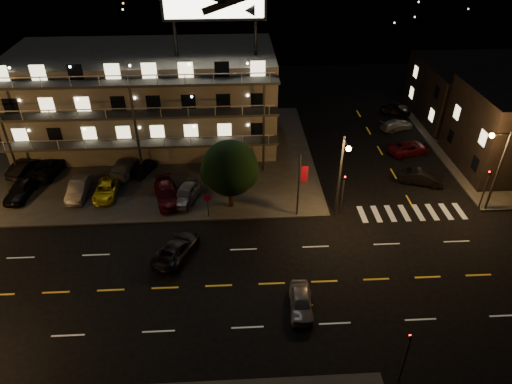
{
  "coord_description": "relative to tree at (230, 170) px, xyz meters",
  "views": [
    {
      "loc": [
        -0.57,
        -24.5,
        24.98
      ],
      "look_at": [
        1.26,
        8.0,
        2.98
      ],
      "focal_mm": 32.0,
      "sensor_mm": 36.0,
      "label": 1
    }
  ],
  "objects": [
    {
      "name": "side_car_2",
      "position": [
        20.47,
        15.12,
        -3.44
      ],
      "size": [
        4.58,
        3.06,
        1.23
      ],
      "primitive_type": "imported",
      "rotation": [
        0.0,
        0.0,
        1.92
      ],
      "color": "gray",
      "rests_on": "ground"
    },
    {
      "name": "lot_car_8",
      "position": [
        -8.94,
        6.29,
        -3.29
      ],
      "size": [
        2.77,
        3.91,
        1.24
      ],
      "primitive_type": "imported",
      "rotation": [
        0.0,
        0.0,
        2.74
      ],
      "color": "black",
      "rests_on": "curb_nw"
    },
    {
      "name": "lot_car_7",
      "position": [
        -10.87,
        6.5,
        -3.15
      ],
      "size": [
        2.8,
        5.47,
        1.52
      ],
      "primitive_type": "imported",
      "rotation": [
        0.0,
        0.0,
        3.01
      ],
      "color": "gray",
      "rests_on": "curb_nw"
    },
    {
      "name": "side_bldg_back",
      "position": [
        30.96,
        17.91,
        -0.56
      ],
      "size": [
        14.06,
        12.0,
        7.0
      ],
      "color": "black",
      "rests_on": "ground"
    },
    {
      "name": "road_car_east",
      "position": [
        4.81,
        -12.62,
        -3.39
      ],
      "size": [
        1.83,
        4.01,
        1.33
      ],
      "primitive_type": "imported",
      "rotation": [
        0.0,
        0.0,
        -0.07
      ],
      "color": "gray",
      "rests_on": "ground"
    },
    {
      "name": "lot_car_3",
      "position": [
        -5.97,
        1.2,
        -3.17
      ],
      "size": [
        3.32,
        5.46,
        1.48
      ],
      "primitive_type": "imported",
      "rotation": [
        0.0,
        0.0,
        0.26
      ],
      "color": "#500B13",
      "rests_on": "curb_nw"
    },
    {
      "name": "ground",
      "position": [
        0.97,
        -10.09,
        -4.06
      ],
      "size": [
        140.0,
        140.0,
        0.0
      ],
      "primitive_type": "plane",
      "color": "black",
      "rests_on": "ground"
    },
    {
      "name": "stop_sign",
      "position": [
        -2.03,
        -1.52,
        -2.35
      ],
      "size": [
        0.91,
        0.11,
        2.61
      ],
      "color": "#2D2D30",
      "rests_on": "ground"
    },
    {
      "name": "curb_nw",
      "position": [
        -13.03,
        9.91,
        -3.98
      ],
      "size": [
        44.0,
        24.0,
        0.15
      ],
      "primitive_type": "cube",
      "color": "#323330",
      "rests_on": "ground"
    },
    {
      "name": "signal_ne",
      "position": [
        22.97,
        -1.59,
        -1.49
      ],
      "size": [
        0.27,
        0.2,
        4.6
      ],
      "color": "#2D2D30",
      "rests_on": "ground"
    },
    {
      "name": "signal_nw",
      "position": [
        9.97,
        -1.59,
        -1.49
      ],
      "size": [
        0.2,
        0.27,
        4.6
      ],
      "color": "#2D2D30",
      "rests_on": "ground"
    },
    {
      "name": "side_car_0",
      "position": [
        19.15,
        2.93,
        -3.35
      ],
      "size": [
        4.56,
        2.89,
        1.42
      ],
      "primitive_type": "imported",
      "rotation": [
        0.0,
        0.0,
        1.22
      ],
      "color": "black",
      "rests_on": "ground"
    },
    {
      "name": "lot_car_0",
      "position": [
        -19.92,
        2.64,
        -3.14
      ],
      "size": [
        2.37,
        4.71,
        1.54
      ],
      "primitive_type": "imported",
      "rotation": [
        0.0,
        0.0,
        -0.13
      ],
      "color": "black",
      "rests_on": "curb_nw"
    },
    {
      "name": "lot_car_5",
      "position": [
        -20.86,
        6.95,
        -3.13
      ],
      "size": [
        3.06,
        4.97,
        1.55
      ],
      "primitive_type": "imported",
      "rotation": [
        0.0,
        0.0,
        2.81
      ],
      "color": "black",
      "rests_on": "curb_nw"
    },
    {
      "name": "streetlight_nc",
      "position": [
        9.47,
        -2.15,
        0.9
      ],
      "size": [
        0.44,
        1.92,
        8.0
      ],
      "color": "#2D2D30",
      "rests_on": "ground"
    },
    {
      "name": "side_car_1",
      "position": [
        19.91,
        9.11,
        -3.4
      ],
      "size": [
        5.15,
        3.43,
        1.31
      ],
      "primitive_type": "imported",
      "rotation": [
        0.0,
        0.0,
        1.86
      ],
      "color": "#500B13",
      "rests_on": "ground"
    },
    {
      "name": "lot_car_4",
      "position": [
        -4.19,
        1.12,
        -3.15
      ],
      "size": [
        3.01,
        4.77,
        1.51
      ],
      "primitive_type": "imported",
      "rotation": [
        0.0,
        0.0,
        -0.3
      ],
      "color": "gray",
      "rests_on": "curb_nw"
    },
    {
      "name": "motel",
      "position": [
        -8.97,
        13.79,
        1.29
      ],
      "size": [
        28.0,
        13.8,
        18.1
      ],
      "color": "gray",
      "rests_on": "ground"
    },
    {
      "name": "lot_car_2",
      "position": [
        -11.89,
        2.34,
        -3.3
      ],
      "size": [
        2.11,
        4.41,
        1.21
      ],
      "primitive_type": "imported",
      "rotation": [
        0.0,
        0.0,
        0.02
      ],
      "color": "yellow",
      "rests_on": "curb_nw"
    },
    {
      "name": "side_car_3",
      "position": [
        21.71,
        19.55,
        -3.39
      ],
      "size": [
        4.2,
        2.51,
        1.34
      ],
      "primitive_type": "imported",
      "rotation": [
        0.0,
        0.0,
        1.32
      ],
      "color": "black",
      "rests_on": "ground"
    },
    {
      "name": "lot_car_9",
      "position": [
        -1.17,
        7.41,
        -3.16
      ],
      "size": [
        2.68,
        4.8,
        1.5
      ],
      "primitive_type": "imported",
      "rotation": [
        0.0,
        0.0,
        2.89
      ],
      "color": "#500B13",
      "rests_on": "curb_nw"
    },
    {
      "name": "signal_sw",
      "position": [
        9.97,
        -18.59,
        -1.49
      ],
      "size": [
        0.2,
        0.27,
        4.6
      ],
      "color": "#2D2D30",
      "rests_on": "ground"
    },
    {
      "name": "streetlight_ne",
      "position": [
        23.11,
        -1.79,
        0.9
      ],
      "size": [
        1.92,
        0.44,
        8.0
      ],
      "color": "#2D2D30",
      "rests_on": "ground"
    },
    {
      "name": "banner_north",
      "position": [
        6.06,
        -1.69,
        -0.63
      ],
      "size": [
        0.83,
        0.16,
        6.4
      ],
      "color": "#2D2D30",
      "rests_on": "ground"
    },
    {
      "name": "lot_car_1",
      "position": [
        -14.51,
        2.52,
        -3.17
      ],
      "size": [
        1.61,
        4.52,
        1.48
      ],
      "primitive_type": "imported",
      "rotation": [
        0.0,
        0.0,
        0.01
      ],
      "color": "gray",
      "rests_on": "curb_nw"
    },
    {
      "name": "tree",
      "position": [
        0.0,
        0.0,
        0.0
      ],
      "size": [
        5.22,
        5.03,
        6.58
      ],
      "color": "black",
      "rests_on": "curb_nw"
    },
    {
      "name": "road_car_west",
      "position": [
        -4.43,
        -6.46,
        -3.36
      ],
      "size": [
        4.16,
        5.54,
        1.4
      ],
      "primitive_type": "imported",
      "rotation": [
        0.0,
        0.0,
        2.73
      ],
      "color": "black",
      "rests_on": "ground"
    },
    {
      "name": "curb_ne",
      "position": [
        30.97,
        9.91,
        -3.98
      ],
      "size": [
        16.0,
        24.0,
        0.15
      ],
      "primitive_type": "cube",
      "color": "#323330",
      "rests_on": "ground"
    },
    {
      "name": "lot_car_6",
      "position": [
        -18.71,
        6.82,
        -3.17
      ],
      "size": [
        3.47,
        5.68,
        1.47
      ],
      "primitive_type": "imported",
      "rotation": [
        0.0,
        0.0,
        2.94
      ],
      "color": "black",
      "rests_on": "curb_nw"
    }
  ]
}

